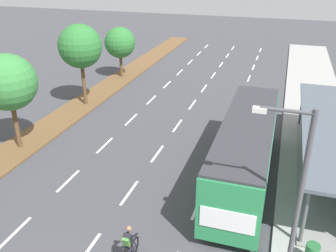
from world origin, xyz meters
TOP-DOWN VIEW (x-y plane):
  - median_strip at (-8.30, 20.00)m, footprint 2.60×52.00m
  - sidewalk_right at (9.25, 20.00)m, footprint 4.50×52.00m
  - lane_divider_left at (-3.50, 18.80)m, footprint 0.14×48.60m
  - lane_divider_center at (0.00, 18.80)m, footprint 0.14×48.60m
  - lane_divider_right at (3.50, 18.80)m, footprint 0.14×48.60m
  - bus_shelter at (9.53, 13.02)m, footprint 2.90×13.04m
  - bus at (5.25, 11.19)m, footprint 2.54×11.29m
  - cyclist at (1.86, 3.95)m, footprint 0.46×1.82m
  - median_tree_second at (-8.28, 10.55)m, footprint 3.28×3.28m
  - median_tree_third at (-8.06, 18.23)m, footprint 3.27×3.27m
  - median_tree_fourth at (-8.43, 25.91)m, footprint 2.90×2.90m
  - streetlight at (7.42, 5.16)m, footprint 1.91×0.24m

SIDE VIEW (x-z plane):
  - lane_divider_left at x=-3.50m, z-range 0.00..0.01m
  - lane_divider_center at x=0.00m, z-range 0.00..0.01m
  - lane_divider_right at x=3.50m, z-range 0.00..0.01m
  - median_strip at x=-8.30m, z-range 0.00..0.12m
  - sidewalk_right at x=9.25m, z-range 0.00..0.15m
  - cyclist at x=1.86m, z-range -0.06..1.65m
  - bus_shelter at x=9.53m, z-range 0.44..3.30m
  - bus at x=5.25m, z-range 0.38..3.75m
  - median_tree_fourth at x=-8.43m, z-range 1.02..5.76m
  - streetlight at x=7.42m, z-range 0.64..7.14m
  - median_tree_second at x=-8.28m, z-range 1.34..7.10m
  - median_tree_third at x=-8.06m, z-range 1.57..7.78m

